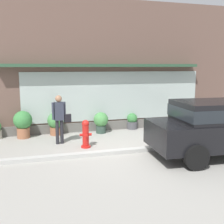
# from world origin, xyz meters

# --- Properties ---
(ground_plane) EXTENTS (60.00, 60.00, 0.00)m
(ground_plane) POSITION_xyz_m (0.00, 0.00, 0.00)
(ground_plane) COLOR #9E9B93
(curb_strip) EXTENTS (14.00, 0.24, 0.12)m
(curb_strip) POSITION_xyz_m (0.00, -0.20, 0.06)
(curb_strip) COLOR #B2B2AD
(curb_strip) RESTS_ON ground_plane
(storefront) EXTENTS (14.00, 0.81, 5.32)m
(storefront) POSITION_xyz_m (0.01, 3.19, 2.59)
(storefront) COLOR brown
(storefront) RESTS_ON ground_plane
(fire_hydrant) EXTENTS (0.39, 0.36, 0.93)m
(fire_hydrant) POSITION_xyz_m (-1.18, 0.70, 0.47)
(fire_hydrant) COLOR red
(fire_hydrant) RESTS_ON ground_plane
(pedestrian_with_handbag) EXTENTS (0.65, 0.24, 1.69)m
(pedestrian_with_handbag) POSITION_xyz_m (-1.94, 1.40, 0.98)
(pedestrian_with_handbag) COLOR #232328
(pedestrian_with_handbag) RESTS_ON ground_plane
(parked_car_black) EXTENTS (4.46, 2.18, 1.66)m
(parked_car_black) POSITION_xyz_m (2.51, -1.25, 0.94)
(parked_car_black) COLOR black
(parked_car_black) RESTS_ON ground_plane
(potted_plant_near_hydrant) EXTENTS (0.69, 0.69, 1.03)m
(potted_plant_near_hydrant) POSITION_xyz_m (-3.20, 2.55, 0.58)
(potted_plant_near_hydrant) COLOR #9E6042
(potted_plant_near_hydrant) RESTS_ON ground_plane
(potted_plant_by_entrance) EXTENTS (0.42, 0.42, 0.57)m
(potted_plant_by_entrance) POSITION_xyz_m (4.21, 2.41, 0.27)
(potted_plant_by_entrance) COLOR #9E6042
(potted_plant_by_entrance) RESTS_ON ground_plane
(potted_plant_window_right) EXTENTS (0.62, 0.62, 0.88)m
(potted_plant_window_right) POSITION_xyz_m (-1.99, 2.70, 0.49)
(potted_plant_window_right) COLOR #9E6042
(potted_plant_window_right) RESTS_ON ground_plane
(potted_plant_window_left) EXTENTS (0.59, 0.59, 0.84)m
(potted_plant_window_left) POSITION_xyz_m (-0.22, 2.50, 0.48)
(potted_plant_window_left) COLOR #33473D
(potted_plant_window_left) RESTS_ON ground_plane
(potted_plant_corner_tall) EXTENTS (0.45, 0.45, 0.68)m
(potted_plant_corner_tall) POSITION_xyz_m (1.24, 2.84, 0.33)
(potted_plant_corner_tall) COLOR #4C4C51
(potted_plant_corner_tall) RESTS_ON ground_plane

